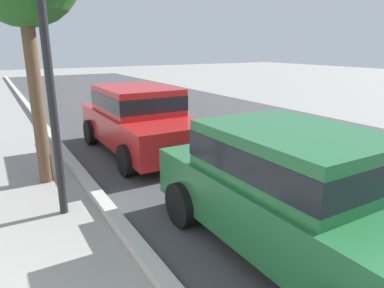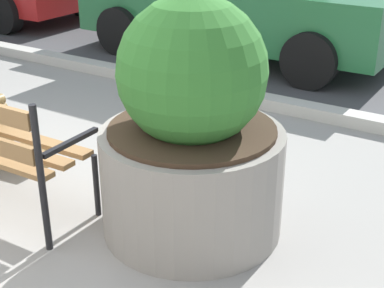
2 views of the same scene
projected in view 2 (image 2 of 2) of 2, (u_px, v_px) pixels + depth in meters
The scene contains 3 objects.
street_surface at pixel (343, 19), 9.70m from camera, with size 60.00×9.00×0.01m, color #424244.
curb_stone at pixel (204, 89), 6.13m from camera, with size 60.00×0.20×0.12m, color #B2AFA8.
concrete_planter at pixel (192, 135), 3.47m from camera, with size 1.15×1.15×1.52m.
Camera 2 is at (3.01, -2.10, 2.03)m, focal length 52.94 mm.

